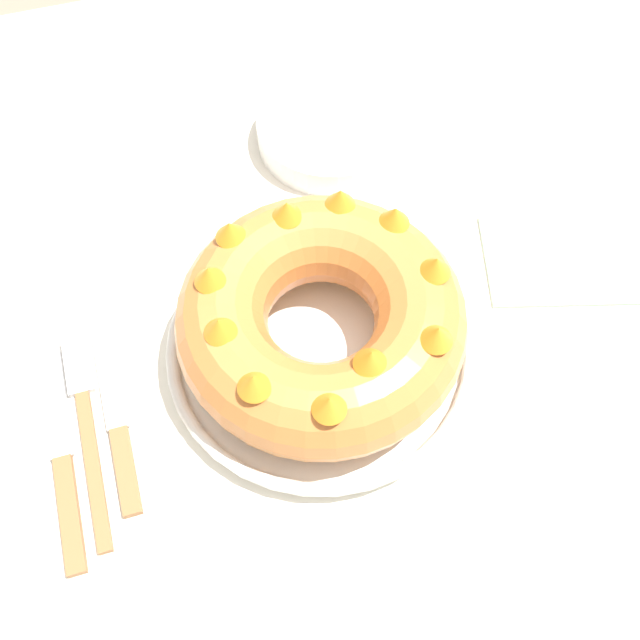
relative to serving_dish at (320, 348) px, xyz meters
name	(u,v)px	position (x,y,z in m)	size (l,w,h in m)	color
ground_plane	(319,543)	(0.00, 0.01, -0.78)	(8.00, 8.00, 0.00)	gray
dining_table	(319,390)	(0.00, 0.01, -0.11)	(1.11, 1.14, 0.77)	silver
serving_dish	(320,348)	(0.00, 0.00, 0.00)	(0.29, 0.29, 0.02)	white
bundt_cake	(320,319)	(0.00, 0.00, 0.05)	(0.25, 0.25, 0.10)	#C67538
fork	(87,422)	(-0.22, -0.01, -0.01)	(0.02, 0.21, 0.01)	#936038
serving_knife	(63,462)	(-0.24, -0.04, -0.01)	(0.02, 0.23, 0.01)	#936038
cake_knife	(119,432)	(-0.19, -0.03, -0.01)	(0.02, 0.18, 0.01)	#936038
side_bowl	(330,131)	(0.09, 0.25, 0.00)	(0.16, 0.16, 0.03)	white
napkin	(563,259)	(0.27, 0.03, -0.01)	(0.16, 0.11, 0.00)	#B2D1B7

